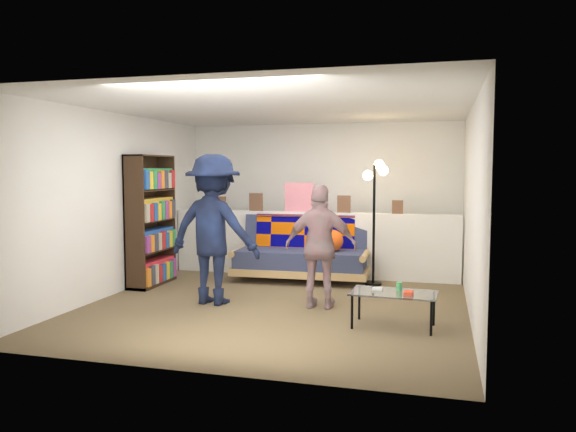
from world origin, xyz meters
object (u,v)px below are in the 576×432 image
object	(u,v)px
bookshelf	(151,225)
coffee_table	(394,295)
futon_sofa	(303,253)
floor_lamp	(376,196)
person_left	(214,229)
person_right	(321,247)

from	to	relation	value
bookshelf	coffee_table	distance (m)	3.81
futon_sofa	coffee_table	bearing A→B (deg)	-55.59
futon_sofa	bookshelf	xyz separation A→B (m)	(-2.02, -0.91, 0.47)
coffee_table	floor_lamp	size ratio (longest dim) A/B	0.51
person_left	futon_sofa	bearing A→B (deg)	-106.21
person_left	bookshelf	bearing A→B (deg)	-25.29
person_right	person_left	bearing A→B (deg)	3.05
futon_sofa	floor_lamp	size ratio (longest dim) A/B	1.14
coffee_table	futon_sofa	bearing A→B (deg)	124.41
bookshelf	floor_lamp	world-z (taller)	bookshelf
person_left	person_right	distance (m)	1.34
futon_sofa	person_left	world-z (taller)	person_left
bookshelf	floor_lamp	distance (m)	3.24
bookshelf	person_right	size ratio (longest dim) A/B	1.26
futon_sofa	floor_lamp	xyz separation A→B (m)	(1.07, -0.07, 0.87)
futon_sofa	person_right	bearing A→B (deg)	-69.38
floor_lamp	person_right	world-z (taller)	floor_lamp
futon_sofa	person_left	bearing A→B (deg)	-112.60
coffee_table	person_left	distance (m)	2.36
futon_sofa	person_left	distance (m)	1.93
futon_sofa	floor_lamp	world-z (taller)	floor_lamp
floor_lamp	person_left	bearing A→B (deg)	-137.36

